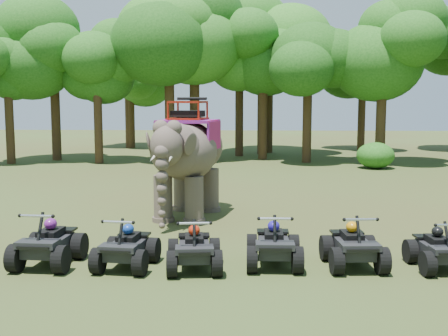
# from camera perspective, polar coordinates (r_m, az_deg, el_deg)

# --- Properties ---
(ground) EXTENTS (110.00, 110.00, 0.00)m
(ground) POSITION_cam_1_polar(r_m,az_deg,el_deg) (15.12, -0.21, -7.72)
(ground) COLOR #47381E
(ground) RESTS_ON ground
(elephant) EXTENTS (2.88, 4.93, 3.88)m
(elephant) POSITION_cam_1_polar(r_m,az_deg,el_deg) (18.37, -3.73, 1.05)
(elephant) COLOR brown
(elephant) RESTS_ON ground
(atv_0) EXTENTS (1.41, 1.87, 1.33)m
(atv_0) POSITION_cam_1_polar(r_m,az_deg,el_deg) (13.73, -17.43, -6.72)
(atv_0) COLOR black
(atv_0) RESTS_ON ground
(atv_1) EXTENTS (1.37, 1.77, 1.22)m
(atv_1) POSITION_cam_1_polar(r_m,az_deg,el_deg) (13.12, -9.89, -7.37)
(atv_1) COLOR black
(atv_1) RESTS_ON ground
(atv_2) EXTENTS (1.38, 1.78, 1.23)m
(atv_2) POSITION_cam_1_polar(r_m,az_deg,el_deg) (12.81, -3.04, -7.62)
(atv_2) COLOR black
(atv_2) RESTS_ON ground
(atv_3) EXTENTS (1.26, 1.72, 1.27)m
(atv_3) POSITION_cam_1_polar(r_m,az_deg,el_deg) (13.11, 5.09, -7.19)
(atv_3) COLOR black
(atv_3) RESTS_ON ground
(atv_4) EXTENTS (1.38, 1.81, 1.27)m
(atv_4) POSITION_cam_1_polar(r_m,az_deg,el_deg) (13.31, 13.02, -7.12)
(atv_4) COLOR black
(atv_4) RESTS_ON ground
(atv_5) EXTENTS (1.29, 1.68, 1.18)m
(atv_5) POSITION_cam_1_polar(r_m,az_deg,el_deg) (13.73, 21.05, -7.19)
(atv_5) COLOR black
(atv_5) RESTS_ON ground
(tree_0) EXTENTS (5.58, 5.58, 7.97)m
(tree_0) POSITION_cam_1_polar(r_m,az_deg,el_deg) (38.02, 1.57, 7.22)
(tree_0) COLOR #195114
(tree_0) RESTS_ON ground
(tree_1) EXTENTS (5.80, 5.80, 8.28)m
(tree_1) POSITION_cam_1_polar(r_m,az_deg,el_deg) (34.47, 8.49, 7.43)
(tree_1) COLOR #195114
(tree_1) RESTS_ON ground
(tree_2) EXTENTS (6.47, 6.47, 9.24)m
(tree_2) POSITION_cam_1_polar(r_m,az_deg,el_deg) (34.19, 15.76, 8.05)
(tree_2) COLOR #195114
(tree_2) RESTS_ON ground
(tree_24) EXTENTS (4.80, 4.80, 6.86)m
(tree_24) POSITION_cam_1_polar(r_m,az_deg,el_deg) (35.75, -21.02, 5.88)
(tree_24) COLOR #195114
(tree_24) RESTS_ON ground
(tree_25) EXTENTS (4.68, 4.68, 6.69)m
(tree_25) POSITION_cam_1_polar(r_m,az_deg,el_deg) (34.46, -12.70, 6.01)
(tree_25) COLOR #195114
(tree_25) RESTS_ON ground
(tree_26) EXTENTS (6.94, 6.94, 9.92)m
(tree_26) POSITION_cam_1_polar(r_m,az_deg,el_deg) (34.67, -5.58, 8.82)
(tree_26) COLOR #195114
(tree_26) RESTS_ON ground
(tree_28) EXTENTS (5.47, 5.47, 7.81)m
(tree_28) POSITION_cam_1_polar(r_m,az_deg,el_deg) (39.60, 3.82, 7.08)
(tree_28) COLOR #195114
(tree_28) RESTS_ON ground
(tree_29) EXTENTS (5.79, 5.79, 8.28)m
(tree_29) POSITION_cam_1_polar(r_m,az_deg,el_deg) (43.36, 13.86, 7.20)
(tree_29) COLOR #195114
(tree_29) RESTS_ON ground
(tree_30) EXTENTS (5.14, 5.14, 7.35)m
(tree_30) POSITION_cam_1_polar(r_m,az_deg,el_deg) (44.84, -9.43, 6.70)
(tree_30) COLOR #195114
(tree_30) RESTS_ON ground
(tree_31) EXTENTS (7.62, 7.62, 10.89)m
(tree_31) POSITION_cam_1_polar(r_m,az_deg,el_deg) (35.80, -3.03, 9.56)
(tree_31) COLOR #195114
(tree_31) RESTS_ON ground
(tree_32) EXTENTS (5.97, 5.97, 8.53)m
(tree_32) POSITION_cam_1_polar(r_m,az_deg,el_deg) (35.98, 3.99, 7.66)
(tree_32) COLOR #195114
(tree_32) RESTS_ON ground
(tree_34) EXTENTS (6.85, 6.85, 9.78)m
(tree_34) POSITION_cam_1_polar(r_m,az_deg,el_deg) (45.03, -9.69, 8.25)
(tree_34) COLOR #195114
(tree_34) RESTS_ON ground
(tree_35) EXTENTS (7.10, 7.10, 10.15)m
(tree_35) POSITION_cam_1_polar(r_m,az_deg,el_deg) (40.62, 4.58, 8.72)
(tree_35) COLOR #195114
(tree_35) RESTS_ON ground
(tree_36) EXTENTS (6.36, 6.36, 9.09)m
(tree_36) POSITION_cam_1_polar(r_m,az_deg,el_deg) (37.00, -16.83, 7.80)
(tree_36) COLOR #195114
(tree_36) RESTS_ON ground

